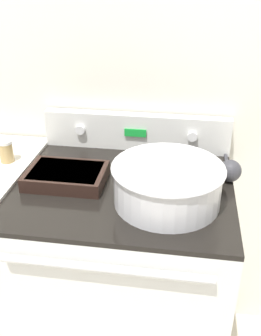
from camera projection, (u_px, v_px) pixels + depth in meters
name	position (u px, v px, depth m)	size (l,w,h in m)	color
kitchen_wall	(139.00, 76.00, 1.60)	(8.00, 0.05, 2.50)	silver
stove_range	(125.00, 283.00, 1.64)	(0.78, 0.70, 0.95)	silver
control_panel	(136.00, 132.00, 1.65)	(0.78, 0.07, 0.15)	silver
mixing_bowl	(167.00, 182.00, 1.28)	(0.37, 0.37, 0.14)	silver
casserole_dish	(66.00, 175.00, 1.42)	(0.28, 0.20, 0.05)	black
ladle	(230.00, 170.00, 1.43)	(0.08, 0.26, 0.08)	#333338
spice_jar_white_cap	(6.00, 151.00, 1.53)	(0.06, 0.06, 0.09)	tan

